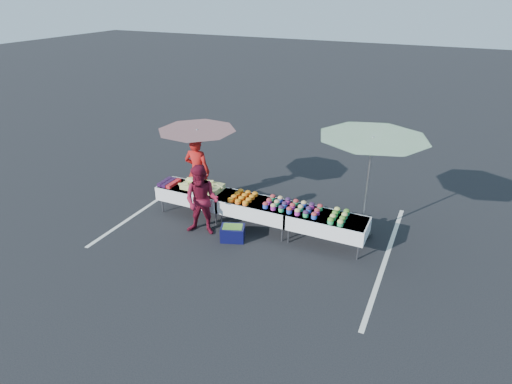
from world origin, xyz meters
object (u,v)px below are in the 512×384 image
at_px(umbrella_left, 197,136).
at_px(umbrella_right, 372,146).
at_px(vendor, 197,171).
at_px(customer, 202,201).
at_px(table_left, 194,194).
at_px(table_right, 327,223).
at_px(table_center, 256,207).
at_px(storage_bin, 233,233).

xyz_separation_m(umbrella_left, umbrella_right, (4.49, 0.13, 0.36)).
distance_m(vendor, customer, 1.63).
xyz_separation_m(table_left, umbrella_right, (4.27, 0.80, 1.70)).
bearing_deg(table_right, table_left, 180.00).
distance_m(customer, umbrella_left, 1.99).
height_order(table_left, table_center, same).
xyz_separation_m(table_left, storage_bin, (1.53, -0.74, -0.40)).
bearing_deg(vendor, table_left, 105.19).
bearing_deg(storage_bin, table_center, 49.88).
bearing_deg(table_left, vendor, 110.85).
distance_m(table_left, vendor, 0.72).
height_order(vendor, umbrella_left, umbrella_left).
bearing_deg(customer, umbrella_right, 11.83).
bearing_deg(umbrella_left, table_right, -9.93).
bearing_deg(table_right, storage_bin, -160.37).
xyz_separation_m(table_right, vendor, (-3.82, 0.57, 0.38)).
height_order(table_left, customer, customer).
relative_size(table_left, customer, 1.05).
relative_size(vendor, storage_bin, 2.92).
height_order(umbrella_left, umbrella_right, umbrella_right).
bearing_deg(table_left, table_right, 0.00).
distance_m(table_left, table_right, 3.60).
bearing_deg(umbrella_right, table_right, -130.03).
bearing_deg(storage_bin, table_left, 134.13).
bearing_deg(umbrella_right, umbrella_left, -178.31).
bearing_deg(customer, table_left, 122.26).
distance_m(table_center, umbrella_right, 3.11).
distance_m(table_center, vendor, 2.13).
height_order(table_center, umbrella_left, umbrella_left).
height_order(table_center, table_right, same).
distance_m(table_left, storage_bin, 1.75).
relative_size(table_left, umbrella_right, 0.69).
height_order(table_left, table_right, same).
bearing_deg(table_right, table_center, 180.00).
distance_m(table_center, customer, 1.34).
height_order(table_left, storage_bin, table_left).
bearing_deg(umbrella_right, vendor, -177.10).
distance_m(umbrella_left, storage_bin, 2.83).
height_order(customer, umbrella_left, umbrella_left).
distance_m(table_left, customer, 1.09).
bearing_deg(table_center, customer, -145.10).
bearing_deg(table_center, storage_bin, -109.97).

